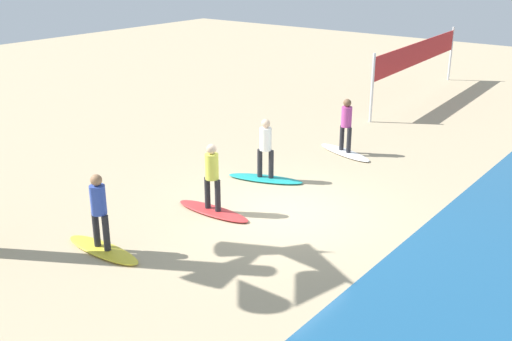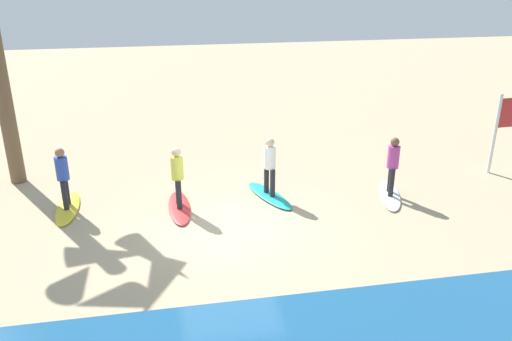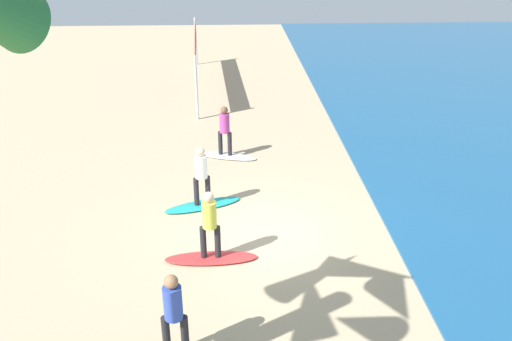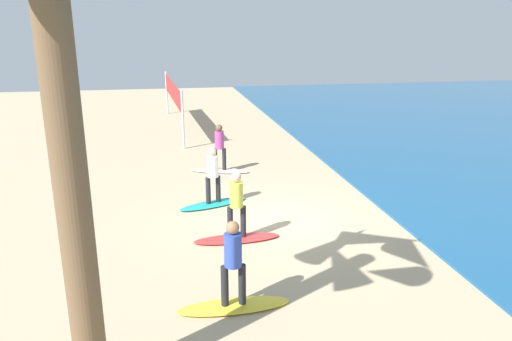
# 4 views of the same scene
# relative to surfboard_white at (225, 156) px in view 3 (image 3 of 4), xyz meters

# --- Properties ---
(ground_plane) EXTENTS (60.00, 60.00, 0.00)m
(ground_plane) POSITION_rel_surfboard_white_xyz_m (4.70, 1.07, -0.04)
(ground_plane) COLOR tan
(surfboard_white) EXTENTS (1.18, 2.17, 0.09)m
(surfboard_white) POSITION_rel_surfboard_white_xyz_m (0.00, 0.00, 0.00)
(surfboard_white) COLOR white
(surfboard_white) RESTS_ON ground
(surfer_white) EXTENTS (0.32, 0.44, 1.64)m
(surfer_white) POSITION_rel_surfboard_white_xyz_m (0.00, 0.00, 0.99)
(surfer_white) COLOR #232328
(surfer_white) RESTS_ON surfboard_white
(surfboard_teal) EXTENTS (1.24, 2.17, 0.09)m
(surfboard_teal) POSITION_rel_surfboard_white_xyz_m (3.31, -0.58, 0.00)
(surfboard_teal) COLOR teal
(surfboard_teal) RESTS_ON ground
(surfer_teal) EXTENTS (0.32, 0.44, 1.64)m
(surfer_teal) POSITION_rel_surfboard_white_xyz_m (3.31, -0.58, 0.99)
(surfer_teal) COLOR #232328
(surfer_teal) RESTS_ON surfboard_teal
(surfboard_red) EXTENTS (0.60, 2.11, 0.09)m
(surfboard_red) POSITION_rel_surfboard_white_xyz_m (5.82, -0.28, 0.00)
(surfboard_red) COLOR red
(surfboard_red) RESTS_ON ground
(surfer_red) EXTENTS (0.32, 0.46, 1.64)m
(surfer_red) POSITION_rel_surfboard_white_xyz_m (5.82, -0.28, 0.99)
(surfer_red) COLOR #232328
(surfer_red) RESTS_ON surfboard_red
(surfer_yellow) EXTENTS (0.32, 0.46, 1.64)m
(surfer_yellow) POSITION_rel_surfboard_white_xyz_m (8.73, -0.78, 0.99)
(surfer_yellow) COLOR #232328
(surfer_yellow) RESTS_ON surfboard_yellow
(volleyball_net) EXTENTS (9.08, 0.65, 2.50)m
(volleyball_net) POSITION_rel_surfboard_white_xyz_m (-8.25, -1.38, 1.74)
(volleyball_net) COLOR silver
(volleyball_net) RESTS_ON ground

